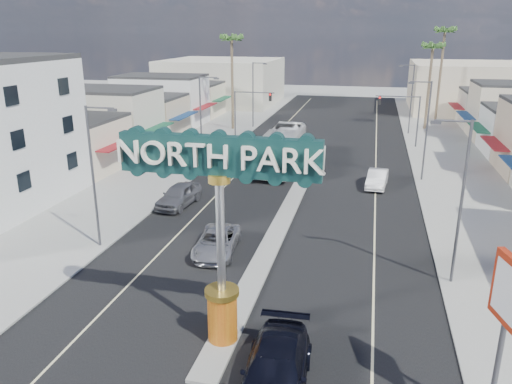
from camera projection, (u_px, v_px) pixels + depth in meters
The scene contains 26 objects.
ground at pixel (307, 173), 48.13m from camera, with size 160.00×160.00×0.00m, color gray.
road at pixel (307, 173), 48.13m from camera, with size 20.00×120.00×0.01m, color black.
median_island at pixel (275, 236), 33.29m from camera, with size 1.30×30.00×0.16m, color gray.
sidewalk_left at pixel (171, 164), 51.13m from camera, with size 8.00×120.00×0.12m, color gray.
sidewalk_right at pixel (461, 182), 45.09m from camera, with size 8.00×120.00×0.12m, color gray.
storefront_row_left at pixel (136, 113), 64.42m from camera, with size 12.00×42.00×6.00m, color beige.
backdrop_far_left at pixel (222, 81), 93.31m from camera, with size 20.00×20.00×8.00m, color #B7B29E.
backdrop_far_right at pixel (473, 87), 83.80m from camera, with size 20.00×20.00×8.00m, color beige.
gateway_sign at pixel (220, 217), 20.35m from camera, with size 8.20×1.50×9.15m.
traffic_signal_left at pixel (249, 106), 61.75m from camera, with size 5.09×0.45×6.00m.
traffic_signal_right at pixel (403, 111), 57.78m from camera, with size 5.09×0.45×6.00m.
streetlight_l_near at pixel (95, 171), 30.29m from camera, with size 2.03×0.22×9.00m.
streetlight_l_mid at pixel (202, 117), 48.81m from camera, with size 2.03×0.22×9.00m.
streetlight_l_far at pixel (254, 91), 69.18m from camera, with size 2.03×0.22×9.00m.
streetlight_r_near at pixel (459, 195), 25.79m from camera, with size 2.03×0.22×9.00m.
streetlight_r_mid at pixel (425, 126), 44.30m from camera, with size 2.03×0.22×9.00m.
streetlight_r_far at pixel (410, 96), 64.67m from camera, with size 2.03×0.22×9.00m.
palm_left_far at pixel (232, 43), 65.89m from camera, with size 2.60×2.60×13.10m.
palm_right_mid at pixel (433, 50), 66.11m from camera, with size 2.60×2.60×12.10m.
palm_right_far at pixel (445, 36), 70.68m from camera, with size 2.60×2.60×14.10m.
suv_left at pixel (217, 242), 30.84m from camera, with size 2.40×5.20×1.44m, color #A8A8AC.
suv_right at pixel (275, 372), 18.86m from camera, with size 2.48×6.09×1.77m, color black.
car_parked_left at pixel (179, 195), 39.08m from camera, with size 2.06×5.11×1.74m, color slate.
car_parked_right at pixel (377, 179), 43.80m from camera, with size 1.60×4.60×1.51m, color silver.
city_bus at pixel (282, 148), 50.10m from camera, with size 3.12×13.33×3.71m, color silver.
bank_pylon_sign at pixel (508, 302), 16.15m from camera, with size 0.73×1.94×6.22m.
Camera 1 is at (5.76, -16.21, 13.22)m, focal length 35.00 mm.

